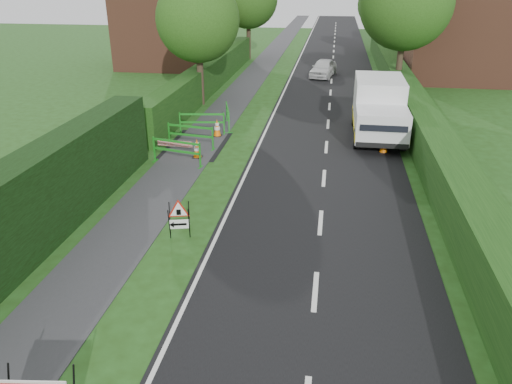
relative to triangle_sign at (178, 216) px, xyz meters
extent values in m
plane|color=#204212|center=(1.36, -2.96, -0.69)|extent=(120.00, 120.00, 0.00)
cube|color=black|center=(3.86, 32.04, -0.69)|extent=(6.00, 90.00, 0.02)
cube|color=#2D2D30|center=(-1.64, 32.04, -0.69)|extent=(2.00, 90.00, 0.02)
cube|color=#14380F|center=(-3.64, 19.04, -0.69)|extent=(1.00, 24.00, 1.80)
cube|color=#14380F|center=(7.86, 13.04, -0.69)|extent=(1.20, 50.00, 1.50)
cube|color=brown|center=(-8.64, 27.04, 2.06)|extent=(7.00, 7.00, 5.50)
cube|color=brown|center=(12.36, 25.04, 2.06)|extent=(7.00, 7.00, 5.50)
cube|color=brown|center=(13.36, 39.04, 2.06)|extent=(7.00, 7.00, 5.50)
cylinder|color=#2D2116|center=(-3.24, 15.04, 0.62)|extent=(0.36, 0.36, 2.62)
sphere|color=#214613|center=(-3.24, 15.04, 3.80)|extent=(4.40, 4.40, 4.40)
cylinder|color=#2D2116|center=(7.76, 19.04, 0.80)|extent=(0.36, 0.36, 2.97)
sphere|color=#214613|center=(7.76, 19.04, 4.49)|extent=(5.20, 5.20, 5.20)
cylinder|color=#2D2116|center=(-3.24, 31.04, 0.71)|extent=(0.36, 0.36, 2.80)
cylinder|color=#2D2116|center=(7.76, 35.04, 0.53)|extent=(0.36, 0.36, 2.45)
sphere|color=#214613|center=(7.76, 35.04, 3.54)|extent=(4.20, 4.20, 4.20)
cylinder|color=black|center=(-0.20, -0.17, -0.18)|extent=(0.10, 0.30, 0.99)
cylinder|color=black|center=(-0.26, 0.08, -0.18)|extent=(0.10, 0.30, 0.99)
cylinder|color=black|center=(0.32, -0.03, -0.18)|extent=(0.10, 0.30, 0.99)
cylinder|color=black|center=(0.26, 0.21, -0.18)|extent=(0.10, 0.30, 0.99)
cube|color=white|center=(0.03, 0.01, -0.24)|extent=(0.54, 0.16, 0.27)
cube|color=black|center=(0.04, -0.01, -0.24)|extent=(0.38, 0.11, 0.06)
cone|color=black|center=(-0.17, -0.06, -0.24)|extent=(0.16, 0.19, 0.16)
cube|color=black|center=(0.04, -0.01, 0.13)|extent=(0.12, 0.04, 0.16)
cube|color=silver|center=(6.05, 11.25, 0.76)|extent=(2.12, 3.40, 2.03)
cube|color=silver|center=(6.04, 8.68, 0.37)|extent=(2.11, 2.19, 1.24)
cube|color=black|center=(6.04, 7.64, 0.67)|extent=(1.85, 0.25, 0.57)
cube|color=yellow|center=(4.99, 10.27, -0.04)|extent=(0.04, 5.20, 0.25)
cube|color=yellow|center=(7.11, 10.26, -0.04)|extent=(0.04, 5.20, 0.25)
cube|color=black|center=(6.04, 7.64, -0.19)|extent=(2.06, 0.13, 0.21)
cylinder|color=black|center=(5.09, 8.63, -0.27)|extent=(0.26, 0.84, 0.84)
cylinder|color=black|center=(6.99, 8.63, -0.27)|extent=(0.26, 0.84, 0.84)
cylinder|color=black|center=(5.11, 12.02, -0.27)|extent=(0.26, 0.84, 0.84)
cylinder|color=black|center=(7.00, 12.01, -0.27)|extent=(0.26, 0.84, 0.84)
cube|color=black|center=(6.18, 8.22, -0.67)|extent=(0.38, 0.38, 0.04)
cone|color=orange|center=(6.18, 8.22, -0.28)|extent=(0.32, 0.32, 0.75)
cylinder|color=white|center=(6.18, 8.22, -0.31)|extent=(0.25, 0.25, 0.14)
cylinder|color=white|center=(6.18, 8.22, -0.13)|extent=(0.17, 0.17, 0.10)
cube|color=black|center=(6.11, 10.76, -0.67)|extent=(0.38, 0.38, 0.04)
cone|color=orange|center=(6.11, 10.76, -0.28)|extent=(0.32, 0.32, 0.75)
cylinder|color=white|center=(6.11, 10.76, -0.31)|extent=(0.25, 0.25, 0.14)
cylinder|color=white|center=(6.11, 10.76, -0.13)|extent=(0.17, 0.17, 0.10)
cube|color=black|center=(6.44, 12.52, -0.67)|extent=(0.38, 0.38, 0.04)
cone|color=orange|center=(6.44, 12.52, -0.28)|extent=(0.32, 0.32, 0.75)
cylinder|color=white|center=(6.44, 12.52, -0.31)|extent=(0.25, 0.25, 0.14)
cylinder|color=white|center=(6.44, 12.52, -0.13)|extent=(0.17, 0.17, 0.10)
cube|color=black|center=(-1.20, 6.48, -0.67)|extent=(0.38, 0.38, 0.04)
cone|color=orange|center=(-1.20, 6.48, -0.28)|extent=(0.32, 0.32, 0.75)
cylinder|color=white|center=(-1.20, 6.48, -0.31)|extent=(0.25, 0.25, 0.14)
cylinder|color=white|center=(-1.20, 6.48, -0.13)|extent=(0.17, 0.17, 0.10)
cube|color=black|center=(-1.04, 9.36, -0.67)|extent=(0.38, 0.38, 0.04)
cone|color=orange|center=(-1.04, 9.36, -0.28)|extent=(0.32, 0.32, 0.75)
cylinder|color=white|center=(-1.04, 9.36, -0.31)|extent=(0.25, 0.25, 0.14)
cylinder|color=white|center=(-1.04, 9.36, -0.13)|extent=(0.17, 0.17, 0.10)
cube|color=#167C19|center=(-2.74, 5.85, -0.19)|extent=(0.06, 0.06, 1.00)
cube|color=#167C19|center=(-0.79, 5.39, -0.19)|extent=(0.06, 0.06, 1.00)
cube|color=#167C19|center=(-1.76, 5.62, 0.23)|extent=(1.96, 0.51, 0.08)
cube|color=#167C19|center=(-1.76, 5.62, -0.14)|extent=(1.96, 0.51, 0.08)
cube|color=#167C19|center=(-2.74, 5.85, -0.67)|extent=(0.14, 0.35, 0.04)
cube|color=#167C19|center=(-0.79, 5.39, -0.67)|extent=(0.14, 0.35, 0.04)
cube|color=#167C19|center=(-2.77, 7.80, -0.19)|extent=(0.06, 0.06, 1.00)
cube|color=#167C19|center=(-0.79, 7.48, -0.19)|extent=(0.06, 0.06, 1.00)
cube|color=#167C19|center=(-1.78, 7.64, 0.23)|extent=(1.98, 0.37, 0.08)
cube|color=#167C19|center=(-1.78, 7.64, -0.14)|extent=(1.98, 0.37, 0.08)
cube|color=#167C19|center=(-2.77, 7.80, -0.67)|extent=(0.12, 0.36, 0.04)
cube|color=#167C19|center=(-0.79, 7.48, -0.67)|extent=(0.12, 0.36, 0.04)
cube|color=#167C19|center=(-2.79, 9.48, -0.19)|extent=(0.06, 0.06, 1.00)
cube|color=#167C19|center=(-0.81, 9.75, -0.19)|extent=(0.06, 0.06, 1.00)
cube|color=#167C19|center=(-1.80, 9.62, 0.23)|extent=(1.99, 0.31, 0.08)
cube|color=#167C19|center=(-1.80, 9.62, -0.14)|extent=(1.99, 0.31, 0.08)
cube|color=#167C19|center=(-2.79, 9.48, -0.67)|extent=(0.11, 0.35, 0.04)
cube|color=#167C19|center=(-0.81, 9.75, -0.67)|extent=(0.11, 0.35, 0.04)
cube|color=#167C19|center=(-0.61, 9.89, -0.19)|extent=(0.06, 0.06, 1.00)
cube|color=#167C19|center=(-1.12, 11.82, -0.19)|extent=(0.06, 0.06, 1.00)
cube|color=#167C19|center=(-0.87, 10.86, 0.23)|extent=(0.56, 1.95, 0.08)
cube|color=#167C19|center=(-0.87, 10.86, -0.14)|extent=(0.56, 1.95, 0.08)
cube|color=#167C19|center=(-0.61, 9.89, -0.67)|extent=(0.35, 0.15, 0.04)
cube|color=#167C19|center=(-1.12, 11.82, -0.67)|extent=(0.35, 0.15, 0.04)
cube|color=red|center=(-2.20, 6.77, -0.69)|extent=(1.50, 0.20, 0.25)
imported|color=silver|center=(3.24, 24.09, -0.09)|extent=(2.06, 3.75, 1.21)
camera|label=1|loc=(3.97, -11.70, 6.12)|focal=35.00mm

